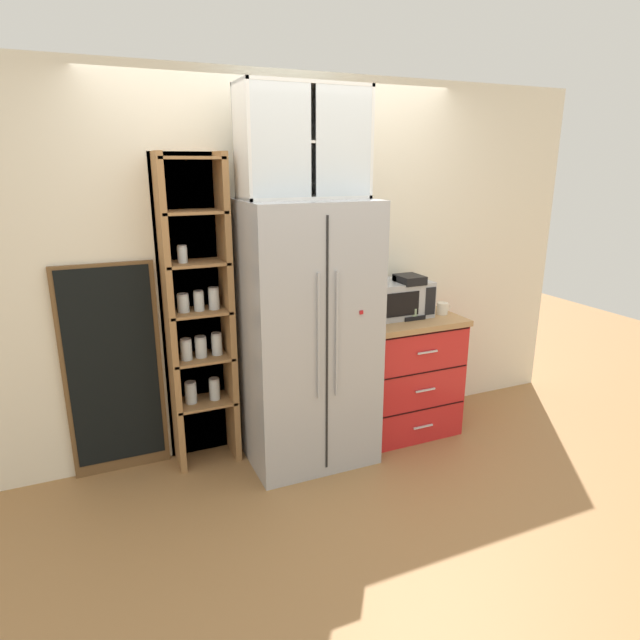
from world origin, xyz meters
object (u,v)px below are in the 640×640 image
Objects in this scene: coffee_maker at (407,296)px; mug_sage at (413,313)px; refrigerator at (306,334)px; bottle_green at (364,302)px; mug_cream at (443,308)px; chalkboard_menu at (113,371)px; microwave at (398,298)px.

mug_sage is at bearing -88.67° from coffee_maker.
refrigerator is 15.59× the size of mug_sage.
bottle_green is at bearing 13.02° from refrigerator.
refrigerator is 15.02× the size of mug_cream.
mug_sage is (0.82, -0.02, 0.06)m from refrigerator.
mug_sage is at bearing -1.63° from refrigerator.
chalkboard_menu is at bearing 165.62° from refrigerator.
microwave is at bearing 138.23° from coffee_maker.
refrigerator is 4.00× the size of microwave.
microwave is at bearing -5.93° from chalkboard_menu.
microwave reaches higher than mug_cream.
bottle_green is at bearing -6.54° from chalkboard_menu.
chalkboard_menu reaches higher than mug_cream.
refrigerator reaches higher than chalkboard_menu.
coffee_maker is at bearing 4.37° from refrigerator.
mug_cream is 0.08× the size of chalkboard_menu.
microwave is 3.89× the size of mug_sage.
mug_cream is 2.33m from chalkboard_menu.
coffee_maker reaches higher than microwave.
refrigerator is at bearing -14.38° from chalkboard_menu.
refrigerator is 5.68× the size of coffee_maker.
bottle_green reaches higher than mug_cream.
refrigerator reaches higher than mug_cream.
chalkboard_menu is (-1.97, 0.20, -0.33)m from microwave.
chalkboard_menu is (-1.21, 0.31, -0.18)m from refrigerator.
mug_cream is at bearing -12.05° from coffee_maker.
refrigerator is 1.26× the size of chalkboard_menu.
bottle_green is (0.49, 0.11, 0.15)m from refrigerator.
refrigerator reaches higher than bottle_green.
bottle_green is at bearing 169.46° from mug_cream.
chalkboard_menu is (-2.02, 0.33, -0.24)m from mug_sage.
mug_cream is (0.28, -0.06, -0.11)m from coffee_maker.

